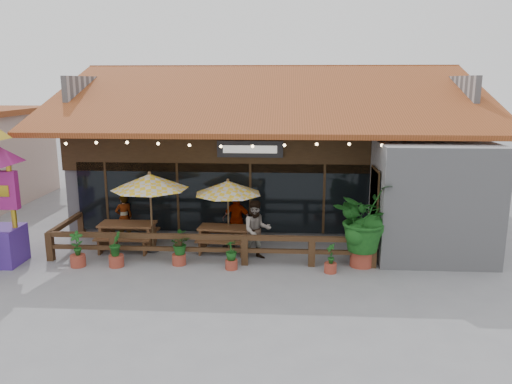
# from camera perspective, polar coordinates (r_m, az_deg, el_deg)

# --- Properties ---
(ground) EXTENTS (100.00, 100.00, 0.00)m
(ground) POSITION_cam_1_polar(r_m,az_deg,el_deg) (15.64, 0.71, -7.68)
(ground) COLOR gray
(ground) RESTS_ON ground
(restaurant_building) EXTENTS (15.50, 14.73, 6.09)m
(restaurant_building) POSITION_cam_1_polar(r_m,az_deg,el_deg) (21.52, 2.27, 3.96)
(restaurant_building) COLOR #9E9FA3
(restaurant_building) RESTS_ON ground
(patio_railing) EXTENTS (10.00, 2.60, 0.92)m
(patio_railing) POSITION_cam_1_polar(r_m,az_deg,el_deg) (15.45, -7.75, -5.63)
(patio_railing) COLOR #462C19
(patio_railing) RESTS_ON ground
(umbrella_left) EXTENTS (3.10, 3.10, 2.63)m
(umbrella_left) POSITION_cam_1_polar(r_m,az_deg,el_deg) (16.14, -12.04, 1.14)
(umbrella_left) COLOR brown
(umbrella_left) RESTS_ON ground
(umbrella_right) EXTENTS (2.70, 2.70, 2.35)m
(umbrella_right) POSITION_cam_1_polar(r_m,az_deg,el_deg) (16.09, -3.22, 0.49)
(umbrella_right) COLOR brown
(umbrella_right) RESTS_ON ground
(picnic_table_left) EXTENTS (1.80, 1.55, 0.86)m
(picnic_table_left) POSITION_cam_1_polar(r_m,az_deg,el_deg) (16.97, -14.45, -4.38)
(picnic_table_left) COLOR brown
(picnic_table_left) RESTS_ON ground
(picnic_table_right) EXTENTS (1.76, 1.56, 0.80)m
(picnic_table_right) POSITION_cam_1_polar(r_m,az_deg,el_deg) (16.31, -3.62, -4.86)
(picnic_table_right) COLOR brown
(picnic_table_right) RESTS_ON ground
(tropical_plant) EXTENTS (2.27, 2.37, 2.54)m
(tropical_plant) POSITION_cam_1_polar(r_m,az_deg,el_deg) (14.98, 12.17, -3.04)
(tropical_plant) COLOR #973A29
(tropical_plant) RESTS_ON ground
(diner_a) EXTENTS (0.71, 0.65, 1.62)m
(diner_a) POSITION_cam_1_polar(r_m,az_deg,el_deg) (17.84, -14.85, -2.82)
(diner_a) COLOR #352310
(diner_a) RESTS_ON ground
(diner_b) EXTENTS (1.05, 0.91, 1.86)m
(diner_b) POSITION_cam_1_polar(r_m,az_deg,el_deg) (15.38, 0.08, -4.38)
(diner_b) COLOR #352310
(diner_b) RESTS_ON ground
(diner_c) EXTENTS (1.09, 0.64, 1.75)m
(diner_c) POSITION_cam_1_polar(r_m,az_deg,el_deg) (16.74, -2.16, -3.18)
(diner_c) COLOR #352310
(diner_c) RESTS_ON ground
(planter_a) EXTENTS (0.44, 0.44, 1.09)m
(planter_a) POSITION_cam_1_polar(r_m,az_deg,el_deg) (15.82, -19.75, -6.45)
(planter_a) COLOR #973A29
(planter_a) RESTS_ON ground
(planter_b) EXTENTS (0.44, 0.44, 1.08)m
(planter_b) POSITION_cam_1_polar(r_m,az_deg,el_deg) (15.46, -15.73, -6.50)
(planter_b) COLOR #973A29
(planter_b) RESTS_ON ground
(planter_c) EXTENTS (0.81, 0.80, 1.02)m
(planter_c) POSITION_cam_1_polar(r_m,az_deg,el_deg) (15.18, -8.83, -6.18)
(planter_c) COLOR #973A29
(planter_c) RESTS_ON ground
(planter_d) EXTENTS (0.46, 0.46, 0.88)m
(planter_d) POSITION_cam_1_polar(r_m,az_deg,el_deg) (14.72, -2.83, -7.24)
(planter_d) COLOR #973A29
(planter_d) RESTS_ON ground
(planter_e) EXTENTS (0.36, 0.36, 0.88)m
(planter_e) POSITION_cam_1_polar(r_m,az_deg,el_deg) (14.62, 8.53, -7.74)
(planter_e) COLOR #973A29
(planter_e) RESTS_ON ground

